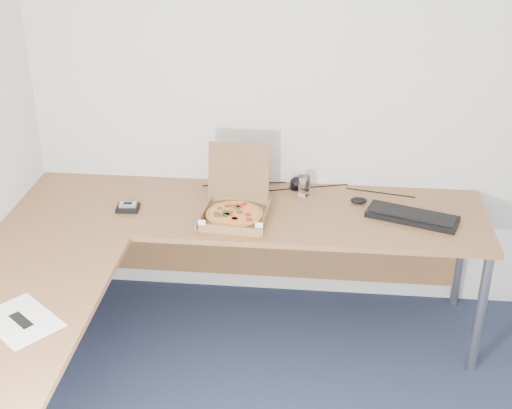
# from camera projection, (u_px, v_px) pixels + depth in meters

# --- Properties ---
(room_shell) EXTENTS (3.50, 3.50, 2.50)m
(room_shell) POSITION_uv_depth(u_px,v_px,m) (358.00, 274.00, 2.21)
(room_shell) COLOR silver
(room_shell) RESTS_ON ground
(desk) EXTENTS (2.50, 2.20, 0.73)m
(desk) POSITION_uv_depth(u_px,v_px,m) (173.00, 252.00, 3.39)
(desk) COLOR #8D5F35
(desk) RESTS_ON ground
(pizza_box) EXTENTS (0.33, 0.38, 0.34)m
(pizza_box) POSITION_uv_depth(u_px,v_px,m) (235.00, 211.00, 3.63)
(pizza_box) COLOR olive
(pizza_box) RESTS_ON desk
(drinking_glass) EXTENTS (0.06, 0.06, 0.11)m
(drinking_glass) POSITION_uv_depth(u_px,v_px,m) (304.00, 186.00, 3.85)
(drinking_glass) COLOR silver
(drinking_glass) RESTS_ON desk
(keyboard) EXTENTS (0.49, 0.31, 0.03)m
(keyboard) POSITION_uv_depth(u_px,v_px,m) (412.00, 217.00, 3.62)
(keyboard) COLOR black
(keyboard) RESTS_ON desk
(mouse) EXTENTS (0.11, 0.09, 0.03)m
(mouse) POSITION_uv_depth(u_px,v_px,m) (359.00, 200.00, 3.78)
(mouse) COLOR black
(mouse) RESTS_ON desk
(wallet) EXTENTS (0.12, 0.11, 0.02)m
(wallet) POSITION_uv_depth(u_px,v_px,m) (128.00, 208.00, 3.72)
(wallet) COLOR black
(wallet) RESTS_ON desk
(phone) EXTENTS (0.09, 0.05, 0.02)m
(phone) POSITION_uv_depth(u_px,v_px,m) (128.00, 205.00, 3.71)
(phone) COLOR #B2B5BA
(phone) RESTS_ON wallet
(paper_sheet) EXTENTS (0.40, 0.39, 0.00)m
(paper_sheet) POSITION_uv_depth(u_px,v_px,m) (21.00, 320.00, 2.85)
(paper_sheet) COLOR white
(paper_sheet) RESTS_ON desk
(dome_speaker) EXTENTS (0.09, 0.09, 0.07)m
(dome_speaker) POSITION_uv_depth(u_px,v_px,m) (297.00, 182.00, 3.94)
(dome_speaker) COLOR black
(dome_speaker) RESTS_ON desk
(cable_bundle) EXTENTS (0.57, 0.12, 0.01)m
(cable_bundle) POSITION_uv_depth(u_px,v_px,m) (303.00, 188.00, 3.95)
(cable_bundle) COLOR black
(cable_bundle) RESTS_ON desk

